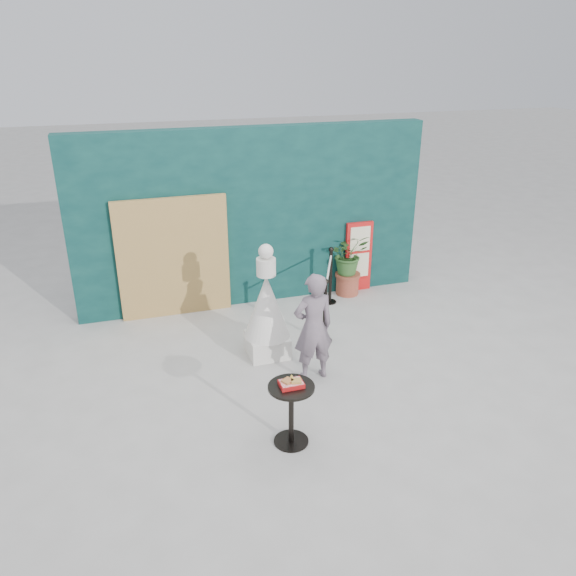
% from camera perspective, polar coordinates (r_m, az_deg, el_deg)
% --- Properties ---
extents(ground, '(60.00, 60.00, 0.00)m').
position_cam_1_polar(ground, '(7.46, 2.84, -10.59)').
color(ground, '#ADAAA5').
rests_on(ground, ground).
extents(back_wall, '(6.00, 0.30, 3.00)m').
position_cam_1_polar(back_wall, '(9.58, -3.55, 7.16)').
color(back_wall, '#092B2B').
rests_on(back_wall, ground).
extents(bamboo_fence, '(1.80, 0.08, 2.00)m').
position_cam_1_polar(bamboo_fence, '(9.31, -11.54, 3.01)').
color(bamboo_fence, tan).
rests_on(bamboo_fence, ground).
extents(woman, '(0.57, 0.39, 1.52)m').
position_cam_1_polar(woman, '(7.41, 2.59, -4.00)').
color(woman, slate).
rests_on(woman, ground).
extents(menu_board, '(0.50, 0.07, 1.30)m').
position_cam_1_polar(menu_board, '(10.27, 7.17, 3.16)').
color(menu_board, red).
rests_on(menu_board, ground).
extents(statue, '(0.66, 0.66, 1.70)m').
position_cam_1_polar(statue, '(7.99, -2.17, -2.37)').
color(statue, silver).
rests_on(statue, ground).
extents(cafe_table, '(0.52, 0.52, 0.75)m').
position_cam_1_polar(cafe_table, '(6.36, 0.33, -11.82)').
color(cafe_table, black).
rests_on(cafe_table, ground).
extents(food_basket, '(0.26, 0.19, 0.11)m').
position_cam_1_polar(food_basket, '(6.20, 0.35, -9.62)').
color(food_basket, '#B21314').
rests_on(food_basket, cafe_table).
extents(planter, '(0.67, 0.58, 1.15)m').
position_cam_1_polar(planter, '(10.08, 6.16, 2.90)').
color(planter, '#994B32').
rests_on(planter, ground).
extents(stanchion_barrier, '(0.84, 1.54, 1.03)m').
position_cam_1_polar(stanchion_barrier, '(9.09, 4.07, -0.50)').
color(stanchion_barrier, black).
rests_on(stanchion_barrier, ground).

